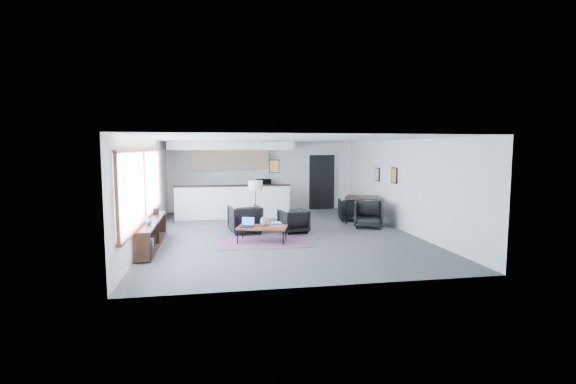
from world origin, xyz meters
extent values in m
cube|color=#4A4A4D|center=(0.00, 0.00, -0.01)|extent=(7.00, 9.00, 0.01)
cube|color=white|center=(0.00, 0.00, 2.60)|extent=(7.00, 9.00, 0.01)
cube|color=silver|center=(0.00, 4.50, 1.30)|extent=(7.00, 0.01, 2.60)
cube|color=silver|center=(0.00, -4.50, 1.30)|extent=(7.00, 0.01, 2.60)
cube|color=silver|center=(-3.50, 0.00, 1.30)|extent=(0.01, 9.00, 2.60)
cube|color=silver|center=(3.50, 0.00, 1.30)|extent=(0.01, 9.00, 2.60)
cube|color=#8CBFFF|center=(-3.47, -0.90, 1.50)|extent=(0.02, 5.80, 1.55)
cube|color=maroon|center=(-3.44, -0.90, 0.70)|extent=(0.10, 5.95, 0.06)
cube|color=maroon|center=(-3.45, -0.90, 2.30)|extent=(0.06, 5.95, 0.06)
cube|color=maroon|center=(-3.45, -3.80, 1.50)|extent=(0.06, 0.06, 1.60)
cube|color=maroon|center=(-3.45, -0.90, 1.50)|extent=(0.06, 0.06, 1.60)
cube|color=maroon|center=(-3.45, 2.00, 1.50)|extent=(0.06, 0.06, 1.60)
cube|color=black|center=(-3.30, -1.00, 0.62)|extent=(0.35, 3.00, 0.05)
cube|color=black|center=(-3.30, -1.00, 0.05)|extent=(0.35, 3.00, 0.05)
cube|color=black|center=(-3.30, -2.45, 0.33)|extent=(0.33, 0.04, 0.55)
cube|color=black|center=(-3.30, -1.00, 0.33)|extent=(0.33, 0.04, 0.55)
cube|color=black|center=(-3.30, 0.45, 0.33)|extent=(0.33, 0.04, 0.55)
cube|color=#3359A5|center=(-3.30, -2.30, 0.17)|extent=(0.18, 0.04, 0.20)
cube|color=silver|center=(-3.30, -2.13, 0.18)|extent=(0.18, 0.04, 0.22)
cube|color=maroon|center=(-3.30, -1.96, 0.20)|extent=(0.18, 0.04, 0.24)
cube|color=black|center=(-3.30, -1.79, 0.17)|extent=(0.18, 0.04, 0.20)
cube|color=#3359A5|center=(-3.30, -1.62, 0.18)|extent=(0.18, 0.04, 0.22)
cube|color=silver|center=(-3.30, -1.45, 0.20)|extent=(0.18, 0.04, 0.24)
cube|color=maroon|center=(-3.30, -1.28, 0.17)|extent=(0.18, 0.04, 0.20)
cube|color=black|center=(-3.30, -1.11, 0.18)|extent=(0.18, 0.04, 0.22)
cube|color=#3359A5|center=(-3.30, -0.94, 0.20)|extent=(0.18, 0.03, 0.24)
cube|color=silver|center=(-3.30, -0.77, 0.17)|extent=(0.18, 0.03, 0.20)
cube|color=maroon|center=(-3.30, -0.60, 0.18)|extent=(0.18, 0.03, 0.22)
cube|color=black|center=(-3.30, -0.43, 0.20)|extent=(0.18, 0.04, 0.24)
cube|color=black|center=(-3.30, -0.20, 0.73)|extent=(0.14, 0.02, 0.18)
sphere|color=#264C99|center=(-3.28, -1.60, 0.71)|extent=(0.14, 0.14, 0.14)
cube|color=white|center=(-1.20, 2.70, 0.55)|extent=(3.80, 0.25, 1.10)
cube|color=black|center=(-1.20, 2.70, 1.11)|extent=(3.85, 0.32, 0.04)
cube|color=white|center=(-1.20, 4.15, 0.45)|extent=(3.80, 0.60, 0.90)
cube|color=#2D2D2D|center=(-1.20, 4.15, 0.91)|extent=(3.82, 0.62, 0.04)
cube|color=tan|center=(-1.20, 4.30, 1.95)|extent=(2.80, 0.35, 0.70)
cube|color=white|center=(-1.20, 3.60, 2.45)|extent=(4.20, 1.80, 0.30)
cube|color=black|center=(0.20, 2.71, 1.75)|extent=(0.35, 0.03, 0.45)
cube|color=orange|center=(0.20, 2.69, 1.75)|extent=(0.30, 0.01, 0.40)
cube|color=black|center=(2.30, 4.42, 1.05)|extent=(1.00, 0.12, 2.10)
cube|color=white|center=(1.78, 4.43, 1.05)|extent=(0.06, 0.10, 2.10)
cube|color=white|center=(2.82, 4.43, 1.05)|extent=(0.06, 0.10, 2.10)
cube|color=white|center=(2.30, 4.43, 2.12)|extent=(1.10, 0.10, 0.06)
cube|color=silver|center=(-0.60, 2.20, 2.56)|extent=(1.60, 0.04, 0.04)
cylinder|color=silver|center=(-1.25, 2.20, 2.48)|extent=(0.07, 0.07, 0.09)
cylinder|color=silver|center=(-0.80, 2.20, 2.48)|extent=(0.07, 0.07, 0.09)
cylinder|color=silver|center=(-0.35, 2.20, 2.48)|extent=(0.07, 0.07, 0.09)
cylinder|color=silver|center=(0.10, 2.20, 2.48)|extent=(0.07, 0.07, 0.09)
cube|color=black|center=(3.47, 0.40, 1.55)|extent=(0.03, 0.38, 0.48)
cube|color=orange|center=(3.46, 0.40, 1.55)|extent=(0.00, 0.32, 0.42)
cube|color=black|center=(3.47, 1.70, 1.50)|extent=(0.03, 0.34, 0.44)
cube|color=#859FC5|center=(3.46, 1.70, 1.50)|extent=(0.00, 0.28, 0.38)
cube|color=#623651|center=(-0.65, -0.95, 0.01)|extent=(2.28, 1.57, 0.01)
cube|color=maroon|center=(-0.65, -0.95, 0.38)|extent=(1.36, 0.98, 0.05)
cube|color=black|center=(-1.27, -1.07, 0.18)|extent=(0.04, 0.04, 0.36)
cube|color=black|center=(-1.11, -0.52, 0.18)|extent=(0.04, 0.04, 0.36)
cube|color=black|center=(-0.18, -1.38, 0.18)|extent=(0.04, 0.04, 0.36)
cube|color=black|center=(-0.02, -0.84, 0.18)|extent=(0.04, 0.04, 0.36)
cube|color=black|center=(-0.73, -1.23, 0.35)|extent=(1.13, 0.36, 0.03)
cube|color=black|center=(-0.57, -0.68, 0.35)|extent=(1.13, 0.36, 0.03)
cube|color=black|center=(-1.03, -0.99, 0.41)|extent=(0.40, 0.35, 0.02)
cube|color=black|center=(-0.99, -0.87, 0.53)|extent=(0.34, 0.18, 0.22)
cube|color=blue|center=(-0.99, -0.88, 0.53)|extent=(0.30, 0.15, 0.19)
sphere|color=gray|center=(-0.57, -0.91, 0.52)|extent=(0.24, 0.24, 0.24)
cube|color=silver|center=(-0.28, -0.91, 0.42)|extent=(0.32, 0.27, 0.03)
cube|color=#3359A5|center=(-0.28, -0.91, 0.45)|extent=(0.29, 0.25, 0.03)
cube|color=silver|center=(-0.29, -0.93, 0.48)|extent=(0.27, 0.22, 0.03)
cube|color=#E5590C|center=(-0.50, -1.17, 0.40)|extent=(0.10, 0.10, 0.01)
imported|color=black|center=(-0.99, 0.24, 0.43)|extent=(0.95, 0.91, 0.85)
imported|color=black|center=(0.35, 0.07, 0.36)|extent=(0.84, 0.81, 0.73)
cylinder|color=black|center=(-0.64, 0.72, 0.01)|extent=(0.25, 0.25, 0.03)
cylinder|color=black|center=(-0.64, 0.72, 0.62)|extent=(0.02, 0.02, 1.20)
cylinder|color=beige|center=(-0.64, 0.72, 1.29)|extent=(0.41, 0.41, 0.27)
cube|color=black|center=(2.79, 1.26, 0.81)|extent=(1.30, 1.30, 0.04)
cylinder|color=black|center=(2.21, 1.04, 0.39)|extent=(0.06, 0.06, 0.79)
cylinder|color=black|center=(2.56, 1.84, 0.39)|extent=(0.06, 0.06, 0.79)
cylinder|color=black|center=(3.01, 0.68, 0.39)|extent=(0.06, 0.06, 0.79)
cylinder|color=black|center=(3.36, 1.48, 0.39)|extent=(0.06, 0.06, 0.79)
imported|color=black|center=(2.70, 0.43, 0.37)|extent=(0.89, 0.87, 0.73)
imported|color=black|center=(2.57, 1.68, 0.33)|extent=(0.76, 0.73, 0.67)
imported|color=black|center=(0.00, 4.15, 1.10)|extent=(0.54, 0.33, 0.35)
camera|label=1|loc=(-1.83, -11.22, 2.35)|focal=26.00mm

